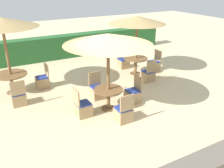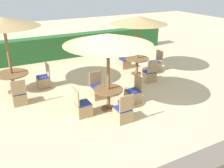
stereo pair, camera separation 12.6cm
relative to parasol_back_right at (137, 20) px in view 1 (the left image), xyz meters
name	(u,v)px [view 1 (the left image)]	position (x,y,z in m)	size (l,w,h in m)	color
ground_plane	(121,117)	(-2.51, -2.96, -2.37)	(40.00, 40.00, 0.00)	beige
hedge_row	(53,48)	(-2.51, 4.02, -1.78)	(13.00, 0.70, 1.19)	#28602D
parasol_back_right	(137,20)	(0.00, 0.00, 0.00)	(2.39, 2.39, 2.55)	brown
round_table_back_right	(136,62)	(0.00, 0.00, -1.79)	(1.03, 1.03, 0.74)	brown
patio_chair_back_right_north	(123,62)	(-0.05, 0.98, -2.11)	(0.46, 0.46, 0.93)	tan
patio_chair_back_right_south	(148,75)	(-0.01, -0.95, -2.11)	(0.46, 0.46, 0.93)	tan
patio_chair_back_right_east	(154,65)	(1.02, -0.02, -2.11)	(0.46, 0.46, 0.93)	tan
parasol_back_left	(2,23)	(-5.12, 0.56, 0.22)	(2.47, 2.47, 2.77)	brown
round_table_back_left	(11,77)	(-5.12, 0.56, -1.76)	(1.18, 1.18, 0.75)	brown
patio_chair_back_left_south	(19,98)	(-5.10, -0.56, -2.11)	(0.46, 0.46, 0.93)	tan
patio_chair_back_left_east	(43,81)	(-4.00, 0.52, -2.11)	(0.46, 0.46, 0.93)	tan
parasol_center	(108,39)	(-2.59, -2.27, -0.06)	(2.70, 2.70, 2.48)	brown
round_table_center	(108,94)	(-2.59, -2.27, -1.84)	(0.94, 0.94, 0.71)	brown
patio_chair_center_east	(133,95)	(-1.61, -2.24, -2.11)	(0.46, 0.46, 0.93)	tan
patio_chair_center_west	(83,108)	(-3.50, -2.28, -2.11)	(0.46, 0.46, 0.93)	tan
patio_chair_center_south	(123,113)	(-2.56, -3.16, -2.11)	(0.46, 0.46, 0.93)	tan
patio_chair_center_north	(97,91)	(-2.54, -1.35, -2.11)	(0.46, 0.46, 0.93)	tan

